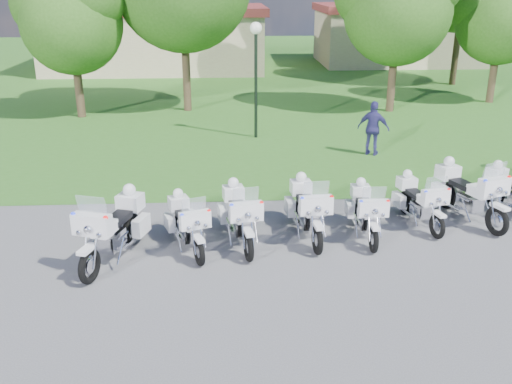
{
  "coord_description": "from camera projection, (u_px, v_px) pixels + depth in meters",
  "views": [
    {
      "loc": [
        -1.52,
        -11.73,
        5.82
      ],
      "look_at": [
        -0.8,
        1.2,
        0.95
      ],
      "focal_mm": 40.0,
      "sensor_mm": 36.0,
      "label": 1
    }
  ],
  "objects": [
    {
      "name": "motorcycle_3",
      "position": [
        307.0,
        208.0,
        13.55
      ],
      "size": [
        0.92,
        2.45,
        1.64
      ],
      "rotation": [
        0.0,
        0.0,
        3.23
      ],
      "color": "black",
      "rests_on": "ground"
    },
    {
      "name": "tree_3",
      "position": [
        501.0,
        10.0,
        26.95
      ],
      "size": [
        4.97,
        4.24,
        6.63
      ],
      "color": "#38281C",
      "rests_on": "ground"
    },
    {
      "name": "motorcycle_0",
      "position": [
        114.0,
        227.0,
        12.38
      ],
      "size": [
        1.38,
        2.57,
        1.78
      ],
      "rotation": [
        0.0,
        0.0,
        2.83
      ],
      "color": "black",
      "rests_on": "ground"
    },
    {
      "name": "tree_2",
      "position": [
        397.0,
        0.0,
        24.89
      ],
      "size": [
        5.56,
        4.75,
        7.42
      ],
      "color": "#38281C",
      "rests_on": "ground"
    },
    {
      "name": "building_east",
      "position": [
        397.0,
        34.0,
        40.98
      ],
      "size": [
        11.44,
        7.28,
        4.1
      ],
      "color": "tan",
      "rests_on": "ground"
    },
    {
      "name": "lamp_post",
      "position": [
        256.0,
        52.0,
        21.07
      ],
      "size": [
        0.44,
        0.44,
        4.33
      ],
      "color": "black",
      "rests_on": "ground"
    },
    {
      "name": "motorcycle_1",
      "position": [
        187.0,
        223.0,
        12.92
      ],
      "size": [
        1.17,
        2.12,
        1.48
      ],
      "rotation": [
        0.0,
        0.0,
        3.47
      ],
      "color": "black",
      "rests_on": "ground"
    },
    {
      "name": "motorcycle_2",
      "position": [
        239.0,
        215.0,
        13.21
      ],
      "size": [
        1.04,
        2.4,
        1.62
      ],
      "rotation": [
        0.0,
        0.0,
        3.31
      ],
      "color": "black",
      "rests_on": "ground"
    },
    {
      "name": "grass_lawn",
      "position": [
        247.0,
        70.0,
        38.33
      ],
      "size": [
        100.0,
        48.0,
        0.01
      ],
      "primitive_type": "cube",
      "color": "#336C22",
      "rests_on": "ground"
    },
    {
      "name": "tree_0",
      "position": [
        70.0,
        13.0,
        23.96
      ],
      "size": [
        5.02,
        4.29,
        6.7
      ],
      "color": "#38281C",
      "rests_on": "ground"
    },
    {
      "name": "motorcycle_4",
      "position": [
        366.0,
        211.0,
        13.58
      ],
      "size": [
        0.74,
        2.22,
        1.49
      ],
      "rotation": [
        0.0,
        0.0,
        3.12
      ],
      "color": "black",
      "rests_on": "ground"
    },
    {
      "name": "motorcycle_5",
      "position": [
        419.0,
        200.0,
        14.23
      ],
      "size": [
        0.98,
        2.17,
        1.47
      ],
      "rotation": [
        0.0,
        0.0,
        3.33
      ],
      "color": "black",
      "rests_on": "ground"
    },
    {
      "name": "building_west",
      "position": [
        157.0,
        38.0,
        38.22
      ],
      "size": [
        14.56,
        8.32,
        4.1
      ],
      "color": "tan",
      "rests_on": "ground"
    },
    {
      "name": "ground",
      "position": [
        294.0,
        248.0,
        13.1
      ],
      "size": [
        100.0,
        100.0,
        0.0
      ],
      "primitive_type": "plane",
      "color": "#525257",
      "rests_on": "ground"
    },
    {
      "name": "bystander_c",
      "position": [
        373.0,
        129.0,
        19.69
      ],
      "size": [
        1.19,
        0.93,
        1.89
      ],
      "primitive_type": "imported",
      "rotation": [
        0.0,
        0.0,
        2.65
      ],
      "color": "navy",
      "rests_on": "ground"
    },
    {
      "name": "motorcycle_6",
      "position": [
        468.0,
        192.0,
        14.46
      ],
      "size": [
        1.37,
        2.53,
        1.76
      ],
      "rotation": [
        0.0,
        0.0,
        3.46
      ],
      "color": "black",
      "rests_on": "ground"
    }
  ]
}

